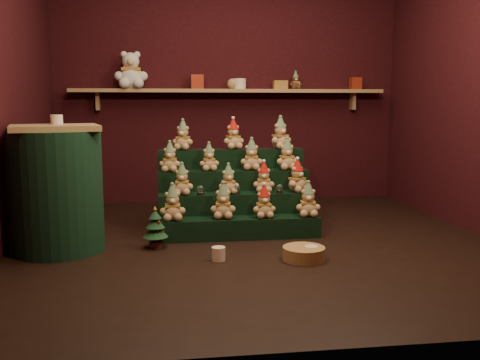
{
  "coord_description": "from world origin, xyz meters",
  "views": [
    {
      "loc": [
        -0.74,
        -4.33,
        1.18
      ],
      "look_at": [
        -0.11,
        0.25,
        0.5
      ],
      "focal_mm": 40.0,
      "sensor_mm": 36.0,
      "label": 1
    }
  ],
  "objects": [
    {
      "name": "gift_tin_red_b",
      "position": [
        1.49,
        1.85,
        1.39
      ],
      "size": [
        0.12,
        0.12,
        0.14
      ],
      "primitive_type": "cube",
      "color": "#A02F18",
      "rests_on": "back_shelf"
    },
    {
      "name": "teddy_1",
      "position": [
        -0.27,
        0.17,
        0.33
      ],
      "size": [
        0.24,
        0.22,
        0.3
      ],
      "primitive_type": null,
      "rotation": [
        0.0,
        0.0,
        -0.1
      ],
      "color": "tan",
      "rests_on": "riser_tier_front"
    },
    {
      "name": "teddy_6",
      "position": [
        0.13,
        0.4,
        0.5
      ],
      "size": [
        0.21,
        0.2,
        0.27
      ],
      "primitive_type": null,
      "rotation": [
        0.0,
        0.0,
        -0.11
      ],
      "color": "tan",
      "rests_on": "riser_tier_midfront"
    },
    {
      "name": "teddy_13",
      "position": [
        -0.09,
        0.84,
        0.86
      ],
      "size": [
        0.24,
        0.23,
        0.29
      ],
      "primitive_type": null,
      "rotation": [
        0.0,
        0.0,
        0.23
      ],
      "color": "tan",
      "rests_on": "riser_tier_back"
    },
    {
      "name": "shelf_plush_ball",
      "position": [
        0.03,
        1.85,
        1.38
      ],
      "size": [
        0.12,
        0.12,
        0.12
      ],
      "primitive_type": "sphere",
      "color": "tan",
      "rests_on": "back_shelf"
    },
    {
      "name": "teddy_10",
      "position": [
        0.05,
        0.61,
        0.69
      ],
      "size": [
        0.23,
        0.21,
        0.29
      ],
      "primitive_type": null,
      "rotation": [
        0.0,
        0.0,
        -0.13
      ],
      "color": "tan",
      "rests_on": "riser_tier_midback"
    },
    {
      "name": "teddy_12",
      "position": [
        -0.58,
        0.82,
        0.86
      ],
      "size": [
        0.25,
        0.24,
        0.28
      ],
      "primitive_type": null,
      "rotation": [
        0.0,
        0.0,
        -0.33
      ],
      "color": "tan",
      "rests_on": "riser_tier_back"
    },
    {
      "name": "back_wall",
      "position": [
        0.0,
        2.05,
        1.4
      ],
      "size": [
        4.0,
        0.1,
        2.8
      ],
      "primitive_type": "cube",
      "color": "black",
      "rests_on": "ground"
    },
    {
      "name": "riser_tier_back",
      "position": [
        -0.12,
        0.82,
        0.36
      ],
      "size": [
        1.4,
        0.22,
        0.72
      ],
      "primitive_type": "cube",
      "color": "black",
      "rests_on": "ground"
    },
    {
      "name": "mug_right",
      "position": [
        0.32,
        -0.54,
        0.05
      ],
      "size": [
        0.1,
        0.1,
        0.1
      ],
      "primitive_type": "cylinder",
      "color": "beige",
      "rests_on": "ground"
    },
    {
      "name": "teddy_11",
      "position": [
        0.39,
        0.59,
        0.69
      ],
      "size": [
        0.23,
        0.21,
        0.29
      ],
      "primitive_type": null,
      "rotation": [
        0.0,
        0.0,
        0.1
      ],
      "color": "tan",
      "rests_on": "riser_tier_midback"
    },
    {
      "name": "gift_tin_red_a",
      "position": [
        -0.38,
        1.85,
        1.4
      ],
      "size": [
        0.14,
        0.14,
        0.16
      ],
      "primitive_type": "cube",
      "color": "#A02F18",
      "rests_on": "back_shelf"
    },
    {
      "name": "teddy_0",
      "position": [
        -0.7,
        0.15,
        0.33
      ],
      "size": [
        0.22,
        0.2,
        0.31
      ],
      "primitive_type": null,
      "rotation": [
        0.0,
        0.0,
        0.0
      ],
      "color": "tan",
      "rests_on": "riser_tier_front"
    },
    {
      "name": "white_bear",
      "position": [
        -1.12,
        1.84,
        1.58
      ],
      "size": [
        0.39,
        0.35,
        0.52
      ],
      "primitive_type": null,
      "rotation": [
        0.0,
        0.0,
        0.05
      ],
      "color": "silver",
      "rests_on": "back_shelf"
    },
    {
      "name": "back_shelf",
      "position": [
        0.0,
        1.87,
        1.29
      ],
      "size": [
        3.6,
        0.26,
        0.24
      ],
      "color": "tan",
      "rests_on": "ground"
    },
    {
      "name": "gift_tin_cream",
      "position": [
        0.11,
        1.85,
        1.38
      ],
      "size": [
        0.14,
        0.14,
        0.12
      ],
      "primitive_type": "cylinder",
      "color": "#EEE5C4",
      "rests_on": "back_shelf"
    },
    {
      "name": "ground",
      "position": [
        0.0,
        0.0,
        0.0
      ],
      "size": [
        4.0,
        4.0,
        0.0
      ],
      "primitive_type": "plane",
      "color": "black",
      "rests_on": "ground"
    },
    {
      "name": "teddy_14",
      "position": [
        0.37,
        0.8,
        0.87
      ],
      "size": [
        0.28,
        0.27,
        0.31
      ],
      "primitive_type": null,
      "rotation": [
        0.0,
        0.0,
        0.4
      ],
      "color": "tan",
      "rests_on": "riser_tier_back"
    },
    {
      "name": "mini_christmas_tree",
      "position": [
        -0.84,
        -0.06,
        0.17
      ],
      "size": [
        0.2,
        0.2,
        0.35
      ],
      "rotation": [
        0.0,
        0.0,
        0.27
      ],
      "color": "#422117",
      "rests_on": "ground"
    },
    {
      "name": "teddy_7",
      "position": [
        0.44,
        0.38,
        0.51
      ],
      "size": [
        0.28,
        0.27,
        0.29
      ],
      "primitive_type": null,
      "rotation": [
        0.0,
        0.0,
        0.56
      ],
      "color": "tan",
      "rests_on": "riser_tier_midfront"
    },
    {
      "name": "brown_bear",
      "position": [
        0.76,
        1.84,
        1.42
      ],
      "size": [
        0.15,
        0.13,
        0.2
      ],
      "primitive_type": null,
      "rotation": [
        0.0,
        0.0,
        0.04
      ],
      "color": "#50351A",
      "rests_on": "back_shelf"
    },
    {
      "name": "front_wall",
      "position": [
        0.0,
        -2.05,
        1.4
      ],
      "size": [
        4.0,
        0.1,
        2.8
      ],
      "primitive_type": "cube",
      "color": "black",
      "rests_on": "ground"
    },
    {
      "name": "teddy_4",
      "position": [
        -0.61,
        0.37,
        0.5
      ],
      "size": [
        0.21,
        0.2,
        0.28
      ],
      "primitive_type": null,
      "rotation": [
        0.0,
        0.0,
        -0.1
      ],
      "color": "tan",
      "rests_on": "riser_tier_midfront"
    },
    {
      "name": "snow_globe_b",
      "position": [
        -0.13,
        0.32,
        0.4
      ],
      "size": [
        0.06,
        0.06,
        0.08
      ],
      "color": "black",
      "rests_on": "riser_tier_midfront"
    },
    {
      "name": "side_table",
      "position": [
        -1.6,
        -0.03,
        0.49
      ],
      "size": [
        0.76,
        0.69,
        1.0
      ],
      "rotation": [
        0.0,
        0.0,
        0.24
      ],
      "color": "tan",
      "rests_on": "ground"
    },
    {
      "name": "snow_globe_c",
      "position": [
        0.26,
        0.32,
        0.4
      ],
      "size": [
        0.06,
        0.06,
        0.08
      ],
      "color": "black",
      "rests_on": "riser_tier_midfront"
    },
    {
      "name": "teddy_3",
      "position": [
        0.48,
        0.14,
        0.33
      ],
      "size": [
        0.23,
        0.21,
        0.3
      ],
      "primitive_type": null,
      "rotation": [
        0.0,
        0.0,
        -0.11
      ],
      "color": "tan",
      "rests_on": "riser_tier_front"
    },
    {
      "name": "table_ornament",
      "position": [
        -1.6,
        0.07,
        1.04
      ],
      "size": [
        0.09,
        0.09,
        0.08
      ],
      "primitive_type": "cylinder",
      "color": "#EEE5C4",
      "rests_on": "side_table"
    },
    {
      "name": "teddy_5",
      "position": [
        -0.2,
        0.36,
        0.49
      ],
      "size": [
        0.21,
        0.2,
        0.26
      ],
      "primitive_type": null,
      "rotation": [
        0.0,
        0.0,
        0.16
      ],
      "color": "tan",
      "rests_on": "riser_tier_midfront"
    },
    {
      "name": "teddy_8",
      "position": [
        -0.71,
        0.58,
        0.68
      ],
      "size": [
        0.22,
        0.2,
        0.27
      ],
      "primitive_type": null,
      "rotation": [
        0.0,
        0.0,
        -0.16
      ],
      "color": "tan",
      "rests_on": "riser_tier_midback"
    },
    {
      "name": "riser_tier_midback",
      "position": [
        -0.12,
        0.6,
        0.27
      ],
      "size": [
        1.4,
        0.22,
        0.54
      ],
      "primitive_type": "cube",
      "color": "black",
      "rests_on": "ground"
    },
    {
      "name": "scarf_gift_box",
      "position": [
        0.59,
        1.85,
        1.37
      ],
      "size": [
        0.16,
        0.1,
        0.1
      ],
      "primitive_type": "cube",
      "color": "orange",
      "rests_on": "back_shelf"
    },
    {
      "name": "riser_tier_front",
      "position": [
        -0.12,
        0.16,
        0.09
      ],
      "size": [
        1.4,
        0.22,
        0.18
      ],
      "primitive_type": "cube",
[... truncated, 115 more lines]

